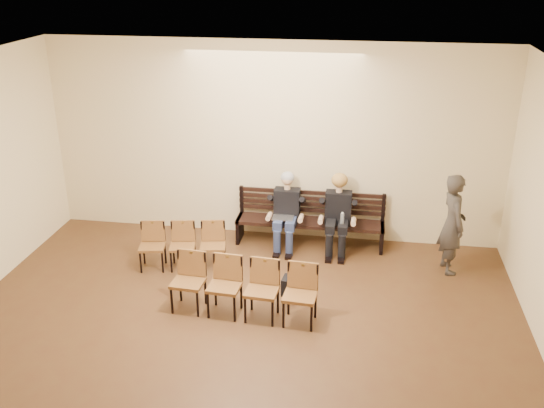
{
  "coord_description": "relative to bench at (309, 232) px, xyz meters",
  "views": [
    {
      "loc": [
        1.57,
        -5.03,
        4.82
      ],
      "look_at": [
        0.13,
        4.05,
        0.98
      ],
      "focal_mm": 40.0,
      "sensor_mm": 36.0,
      "label": 1
    }
  ],
  "objects": [
    {
      "name": "room_walls",
      "position": [
        -0.71,
        -3.86,
        2.31
      ],
      "size": [
        8.02,
        10.01,
        3.51
      ],
      "color": "beige",
      "rests_on": "ground"
    },
    {
      "name": "seated_man",
      "position": [
        -0.4,
        -0.12,
        0.44
      ],
      "size": [
        0.55,
        0.76,
        1.32
      ],
      "primitive_type": null,
      "color": "black",
      "rests_on": "ground"
    },
    {
      "name": "bag",
      "position": [
        -0.05,
        -1.75,
        -0.09
      ],
      "size": [
        0.4,
        0.29,
        0.27
      ],
      "primitive_type": "cube",
      "rotation": [
        0.0,
        0.0,
        -0.11
      ],
      "color": "black",
      "rests_on": "ground"
    },
    {
      "name": "chair_row_back",
      "position": [
        -1.96,
        -1.2,
        0.16
      ],
      "size": [
        1.44,
        0.66,
        0.77
      ],
      "primitive_type": "cube",
      "rotation": [
        0.0,
        0.0,
        0.18
      ],
      "color": "brown",
      "rests_on": "ground"
    },
    {
      "name": "bench",
      "position": [
        0.0,
        0.0,
        0.0
      ],
      "size": [
        2.6,
        0.9,
        0.45
      ],
      "primitive_type": "cube",
      "color": "black",
      "rests_on": "ground"
    },
    {
      "name": "passerby",
      "position": [
        2.32,
        -0.6,
        0.73
      ],
      "size": [
        0.6,
        0.78,
        1.91
      ],
      "primitive_type": "imported",
      "rotation": [
        0.0,
        0.0,
        1.8
      ],
      "color": "#3A3530",
      "rests_on": "ground"
    },
    {
      "name": "water_bottle",
      "position": [
        0.57,
        -0.33,
        0.33
      ],
      "size": [
        0.07,
        0.07,
        0.21
      ],
      "primitive_type": "cylinder",
      "rotation": [
        0.0,
        0.0,
        -0.17
      ],
      "color": "silver",
      "rests_on": "bench"
    },
    {
      "name": "chair_row_front",
      "position": [
        -0.7,
        -2.44,
        0.2
      ],
      "size": [
        2.11,
        0.61,
        0.86
      ],
      "primitive_type": "cube",
      "rotation": [
        0.0,
        0.0,
        -0.07
      ],
      "color": "brown",
      "rests_on": "ground"
    },
    {
      "name": "seated_woman",
      "position": [
        0.49,
        -0.12,
        0.42
      ],
      "size": [
        0.55,
        0.77,
        1.29
      ],
      "primitive_type": null,
      "color": "black",
      "rests_on": "ground"
    },
    {
      "name": "laptop",
      "position": [
        -0.44,
        -0.27,
        0.36
      ],
      "size": [
        0.38,
        0.31,
        0.26
      ],
      "primitive_type": "cube",
      "rotation": [
        0.0,
        0.0,
        -0.07
      ],
      "color": "#BCBCC1",
      "rests_on": "bench"
    }
  ]
}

